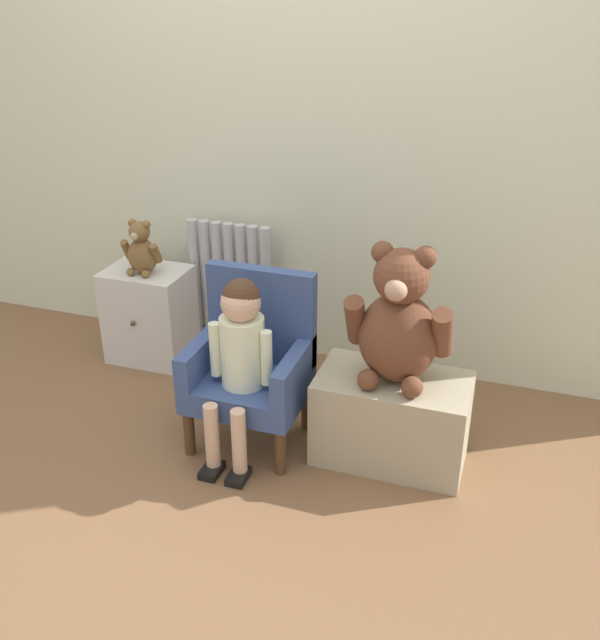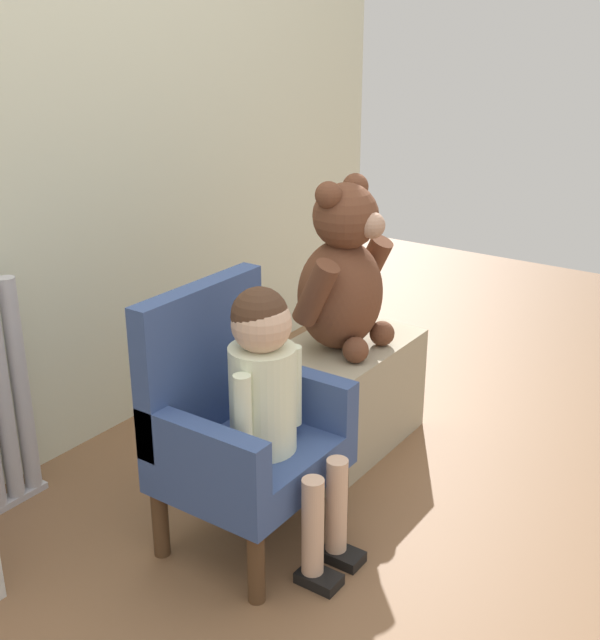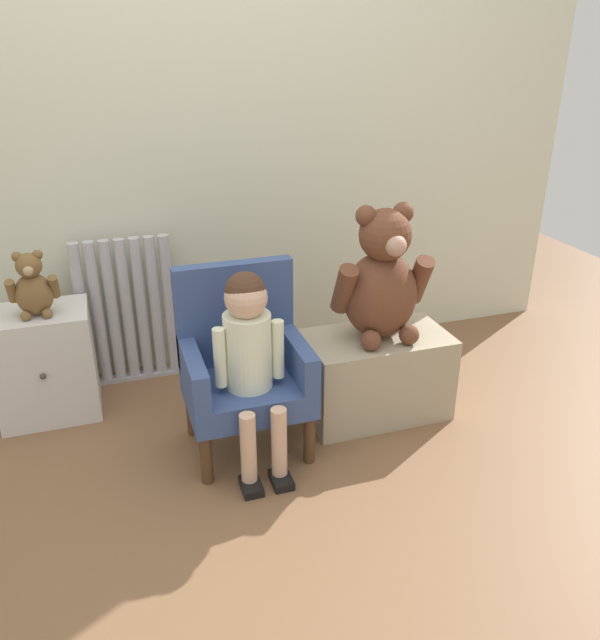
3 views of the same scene
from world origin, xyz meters
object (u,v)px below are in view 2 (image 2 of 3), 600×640
object	(u,v)px
low_bench	(340,397)
large_teddy_bear	(343,275)
child_armchair	(236,424)
child_figure	(270,387)

from	to	relation	value
low_bench	large_teddy_bear	xyz separation A→B (m)	(0.00, -0.00, 0.41)
child_armchair	child_figure	bearing A→B (deg)	-90.00
child_armchair	large_teddy_bear	bearing A→B (deg)	3.04
child_armchair	low_bench	distance (m)	0.59
child_figure	child_armchair	bearing A→B (deg)	90.00
child_armchair	child_figure	size ratio (longest dim) A/B	0.96
child_armchair	child_figure	distance (m)	0.18
child_armchair	large_teddy_bear	world-z (taller)	large_teddy_bear
large_teddy_bear	child_figure	bearing A→B (deg)	-165.88
child_figure	low_bench	distance (m)	0.65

